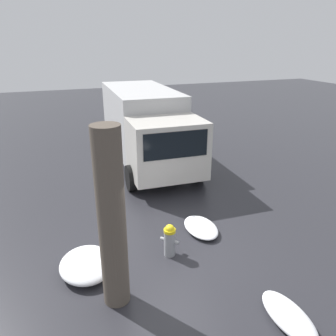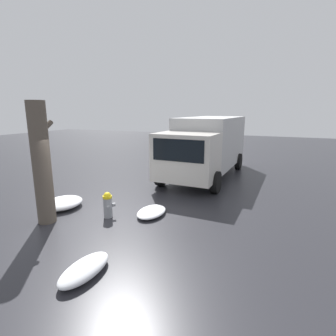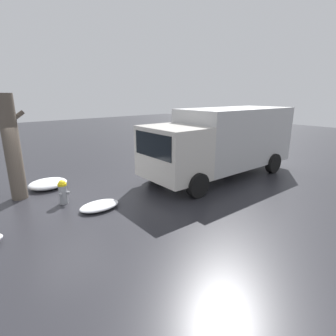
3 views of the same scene
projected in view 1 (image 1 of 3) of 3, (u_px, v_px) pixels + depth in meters
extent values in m
plane|color=#28282D|center=(170.00, 254.00, 7.92)|extent=(60.00, 60.00, 0.00)
cylinder|color=gray|center=(170.00, 243.00, 7.81)|extent=(0.27, 0.27, 0.63)
cylinder|color=yellow|center=(170.00, 231.00, 7.68)|extent=(0.29, 0.29, 0.08)
sphere|color=yellow|center=(170.00, 229.00, 7.66)|extent=(0.23, 0.23, 0.23)
cylinder|color=gray|center=(173.00, 237.00, 7.94)|extent=(0.15, 0.15, 0.11)
cylinder|color=gray|center=(163.00, 239.00, 7.85)|extent=(0.13, 0.13, 0.09)
cylinder|color=gray|center=(177.00, 243.00, 7.71)|extent=(0.13, 0.13, 0.09)
cylinder|color=brown|center=(112.00, 221.00, 5.92)|extent=(0.52, 0.52, 3.57)
cylinder|color=brown|center=(106.00, 165.00, 5.75)|extent=(0.59, 0.15, 0.48)
cube|color=beige|center=(167.00, 148.00, 11.09)|extent=(1.97, 2.56, 1.94)
cube|color=black|center=(176.00, 145.00, 10.11)|extent=(0.11, 2.09, 0.86)
cube|color=#BCBCBC|center=(141.00, 117.00, 14.22)|extent=(5.51, 2.70, 2.49)
cylinder|color=black|center=(198.00, 170.00, 11.89)|extent=(0.91, 0.31, 0.90)
cylinder|color=black|center=(131.00, 178.00, 11.17)|extent=(0.91, 0.31, 0.90)
cylinder|color=black|center=(160.00, 135.00, 16.23)|extent=(0.91, 0.31, 0.90)
cylinder|color=black|center=(109.00, 139.00, 15.51)|extent=(0.91, 0.31, 0.90)
ellipsoid|color=white|center=(201.00, 227.00, 8.88)|extent=(1.28, 0.81, 0.21)
ellipsoid|color=white|center=(289.00, 316.00, 5.98)|extent=(1.35, 0.63, 0.27)
ellipsoid|color=white|center=(87.00, 264.00, 7.31)|extent=(1.42, 1.20, 0.34)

